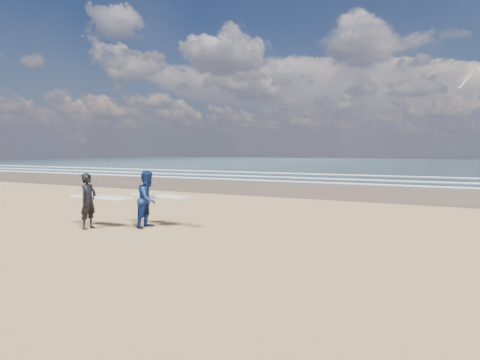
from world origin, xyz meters
The scene contains 2 objects.
surfer_near centered at (0.20, 0.77, 0.91)m, with size 2.21×0.98×1.78m.
surfer_far centered at (1.70, 1.85, 0.93)m, with size 2.24×1.20×1.85m.
Camera 1 is at (10.86, -8.94, 2.52)m, focal length 32.00 mm.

